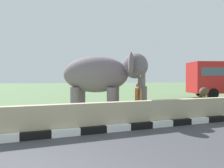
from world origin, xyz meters
The scene contains 5 objects.
striped_curb centered at (-0.35, 3.67, 0.12)m, with size 16.20×0.20×0.24m.
barrier_parapet centered at (2.00, 3.97, 0.50)m, with size 28.00×0.36×1.00m, color tan.
elephant centered at (3.22, 6.39, 1.99)m, with size 3.95×3.49×3.01m.
person_handler centered at (4.79, 5.85, 0.93)m, with size 0.45×0.59×1.66m.
cow_near centered at (12.29, 9.28, 0.87)m, with size 1.81×1.38×1.23m.
Camera 1 is at (-0.21, -3.20, 1.80)m, focal length 34.85 mm.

